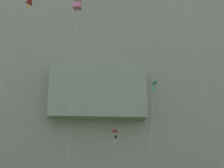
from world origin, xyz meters
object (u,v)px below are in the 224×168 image
kite_delta_mid_right (151,93)px  kite_box_low_right (78,2)px  kite_delta_far_left (23,12)px  kite_delta_low_center (118,138)px

kite_delta_mid_right → kite_box_low_right: 13.39m
kite_box_low_right → kite_delta_far_left: size_ratio=1.05×
kite_box_low_right → kite_delta_far_left: (-6.09, 0.42, -1.38)m
kite_delta_mid_right → kite_box_low_right: bearing=173.6°
kite_delta_far_left → kite_delta_low_center: bearing=26.2°
kite_delta_low_center → kite_box_low_right: bearing=-130.9°
kite_delta_low_center → kite_box_low_right: 16.57m
kite_delta_mid_right → kite_delta_far_left: kite_delta_far_left is taller
kite_delta_low_center → kite_delta_far_left: kite_delta_far_left is taller
kite_delta_far_left → kite_box_low_right: bearing=-3.9°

